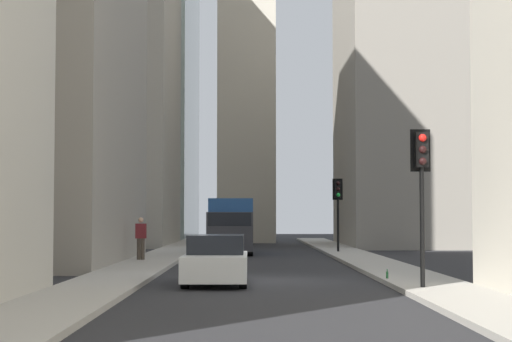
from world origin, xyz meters
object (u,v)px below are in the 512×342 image
traffic_light_midblock (338,198)px  pedestrian (141,236)px  sedan_white (216,261)px  traffic_light_foreground (422,170)px  delivery_truck (231,226)px  discarded_bottle (387,275)px

traffic_light_midblock → pedestrian: size_ratio=2.13×
sedan_white → pedestrian: (11.37, 3.58, 0.44)m
sedan_white → traffic_light_midblock: 20.58m
sedan_white → traffic_light_foreground: (-2.68, -5.39, 2.47)m
traffic_light_foreground → pedestrian: 16.79m
traffic_light_foreground → traffic_light_midblock: traffic_light_foreground is taller
delivery_truck → sedan_white: bearing=-180.0°
sedan_white → discarded_bottle: bearing=-84.8°
delivery_truck → discarded_bottle: bearing=-165.7°
pedestrian → discarded_bottle: bearing=-141.9°
traffic_light_midblock → pedestrian: traffic_light_midblock is taller
pedestrian → discarded_bottle: pedestrian is taller
delivery_truck → traffic_light_foreground: traffic_light_foreground is taller
sedan_white → discarded_bottle: sedan_white is taller
traffic_light_foreground → discarded_bottle: bearing=7.6°
pedestrian → delivery_truck: bearing=-22.7°
delivery_truck → pedestrian: 9.29m
pedestrian → discarded_bottle: (-10.91, -8.55, -0.85)m
pedestrian → discarded_bottle: 13.89m
sedan_white → pedestrian: size_ratio=2.44×
traffic_light_foreground → traffic_light_midblock: bearing=-0.3°
delivery_truck → traffic_light_foreground: bearing=-166.6°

